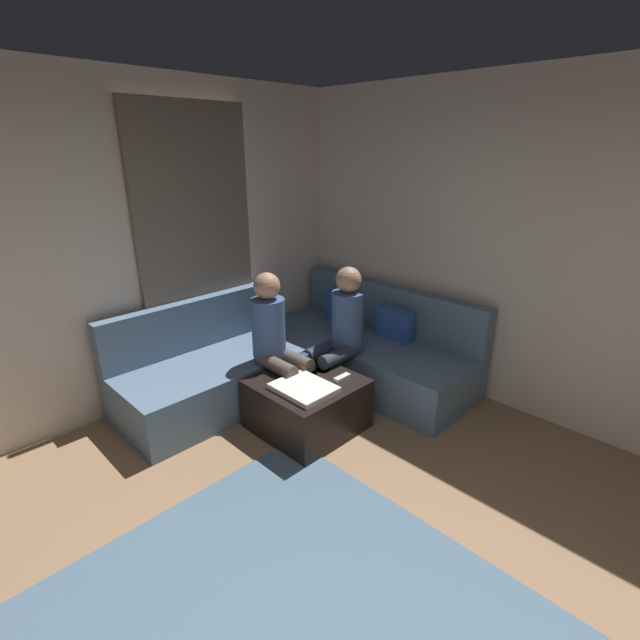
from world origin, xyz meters
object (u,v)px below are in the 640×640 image
object	(u,v)px
person_on_couch_back	(340,330)
person_on_couch_side	(276,339)
sectional_couch	(305,358)
coffee_mug	(304,359)
ottoman	(307,404)
game_remote	(342,377)

from	to	relation	value
person_on_couch_back	person_on_couch_side	distance (m)	0.56
sectional_couch	person_on_couch_back	bearing A→B (deg)	8.03
sectional_couch	coffee_mug	world-z (taller)	sectional_couch
ottoman	coffee_mug	bearing A→B (deg)	140.71
person_on_couch_back	coffee_mug	bearing A→B (deg)	75.22
coffee_mug	ottoman	bearing A→B (deg)	-39.29
game_remote	ottoman	bearing A→B (deg)	-129.29
ottoman	coffee_mug	size ratio (longest dim) A/B	8.00
sectional_couch	person_on_couch_side	world-z (taller)	person_on_couch_side
ottoman	person_on_couch_back	xyz separation A→B (m)	(-0.13, 0.52, 0.45)
coffee_mug	person_on_couch_back	xyz separation A→B (m)	(0.09, 0.34, 0.19)
sectional_couch	person_on_couch_back	xyz separation A→B (m)	(0.39, 0.06, 0.38)
coffee_mug	person_on_couch_side	xyz separation A→B (m)	(-0.15, -0.16, 0.19)
game_remote	person_on_couch_side	world-z (taller)	person_on_couch_side
sectional_couch	coffee_mug	bearing A→B (deg)	-43.94
sectional_couch	ottoman	distance (m)	0.70
sectional_couch	person_on_couch_side	size ratio (longest dim) A/B	2.12
person_on_couch_back	person_on_couch_side	bearing A→B (deg)	64.47
coffee_mug	person_on_couch_side	distance (m)	0.29
coffee_mug	person_on_couch_back	size ratio (longest dim) A/B	0.08
ottoman	coffee_mug	xyz separation A→B (m)	(-0.22, 0.18, 0.26)
ottoman	game_remote	xyz separation A→B (m)	(0.18, 0.22, 0.22)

